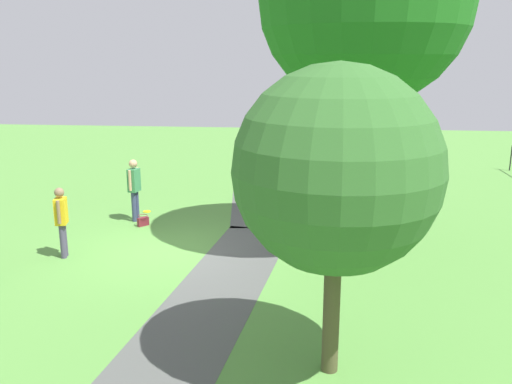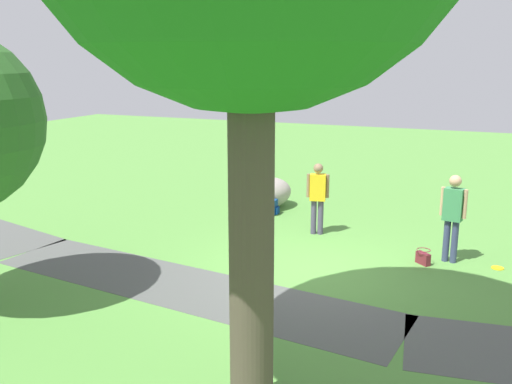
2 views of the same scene
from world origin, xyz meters
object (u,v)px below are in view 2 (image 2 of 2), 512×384
object	(u,v)px
woman_with_handbag	(453,212)
frisbee_on_grass	(498,268)
lawn_boulder	(267,193)
man_near_boulder	(318,194)
handbag_on_grass	(423,257)
backpack_by_boulder	(273,207)

from	to	relation	value
woman_with_handbag	frisbee_on_grass	bearing A→B (deg)	178.05
lawn_boulder	man_near_boulder	xyz separation A→B (m)	(-1.96, 1.75, 0.55)
handbag_on_grass	backpack_by_boulder	size ratio (longest dim) A/B	0.96
woman_with_handbag	man_near_boulder	xyz separation A→B (m)	(3.01, -0.73, -0.08)
lawn_boulder	woman_with_handbag	size ratio (longest dim) A/B	1.02
backpack_by_boulder	lawn_boulder	bearing A→B (deg)	-55.25
lawn_boulder	frisbee_on_grass	distance (m)	6.41
man_near_boulder	handbag_on_grass	xyz separation A→B (m)	(-2.54, 1.09, -0.83)
man_near_boulder	frisbee_on_grass	world-z (taller)	man_near_boulder
woman_with_handbag	backpack_by_boulder	bearing A→B (deg)	-22.52
woman_with_handbag	backpack_by_boulder	xyz separation A→B (m)	(4.57, -1.89, -0.85)
lawn_boulder	handbag_on_grass	distance (m)	5.33
man_near_boulder	frisbee_on_grass	xyz separation A→B (m)	(-3.93, 0.76, -0.96)
handbag_on_grass	backpack_by_boulder	distance (m)	4.68
handbag_on_grass	frisbee_on_grass	bearing A→B (deg)	-166.59
handbag_on_grass	frisbee_on_grass	world-z (taller)	handbag_on_grass
woman_with_handbag	lawn_boulder	bearing A→B (deg)	-26.49
lawn_boulder	frisbee_on_grass	world-z (taller)	lawn_boulder
backpack_by_boulder	frisbee_on_grass	bearing A→B (deg)	160.65
frisbee_on_grass	backpack_by_boulder	bearing A→B (deg)	-19.35
woman_with_handbag	backpack_by_boulder	world-z (taller)	woman_with_handbag
handbag_on_grass	man_near_boulder	bearing A→B (deg)	-23.23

